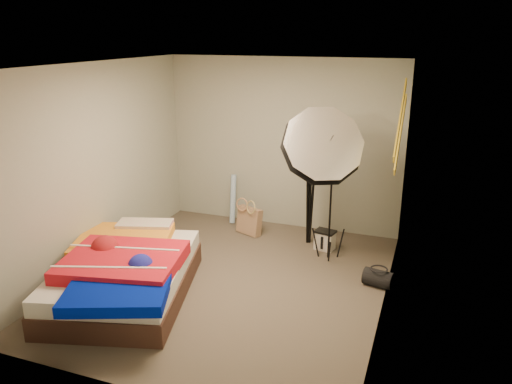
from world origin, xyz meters
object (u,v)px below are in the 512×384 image
at_px(tote_bag, 249,221).
at_px(wrapping_roll, 233,199).
at_px(camera_case, 325,241).
at_px(duffel_bag, 378,278).
at_px(photo_umbrella, 322,148).
at_px(camera_tripod, 310,189).
at_px(bed, 125,273).

bearing_deg(tote_bag, wrapping_roll, 160.98).
distance_m(camera_case, duffel_bag, 1.15).
bearing_deg(duffel_bag, tote_bag, 165.61).
relative_size(camera_case, photo_umbrella, 0.12).
distance_m(tote_bag, camera_tripod, 1.07).
relative_size(bed, camera_tripod, 1.65).
distance_m(tote_bag, duffel_bag, 2.20).
bearing_deg(camera_tripod, wrapping_roll, 163.75).
distance_m(wrapping_roll, camera_case, 1.67).
relative_size(wrapping_roll, camera_case, 3.01).
height_order(tote_bag, duffel_bag, tote_bag).
bearing_deg(photo_umbrella, camera_tripod, 114.51).
bearing_deg(tote_bag, duffel_bag, -3.85).
distance_m(tote_bag, photo_umbrella, 1.85).
height_order(wrapping_roll, camera_case, wrapping_roll).
height_order(tote_bag, camera_case, tote_bag).
bearing_deg(wrapping_roll, photo_umbrella, -31.45).
xyz_separation_m(tote_bag, bed, (-0.65, -2.17, 0.09)).
distance_m(camera_case, bed, 2.70).
height_order(tote_bag, photo_umbrella, photo_umbrella).
bearing_deg(camera_tripod, tote_bag, 178.82).
bearing_deg(bed, wrapping_roll, 84.45).
bearing_deg(camera_tripod, duffel_bag, -41.72).
bearing_deg(camera_tripod, bed, -125.71).
distance_m(duffel_bag, camera_tripod, 1.60).
relative_size(camera_case, camera_tripod, 0.18).
distance_m(duffel_bag, bed, 2.89).
height_order(bed, camera_tripod, camera_tripod).
bearing_deg(wrapping_roll, camera_case, -18.64).
height_order(tote_bag, camera_tripod, camera_tripod).
distance_m(bed, camera_tripod, 2.70).
bearing_deg(wrapping_roll, tote_bag, -41.59).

